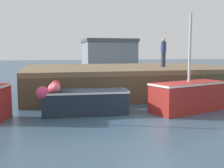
# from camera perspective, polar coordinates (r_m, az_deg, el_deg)

# --- Properties ---
(ground) EXTENTS (120.00, 160.00, 0.10)m
(ground) POSITION_cam_1_polar(r_m,az_deg,el_deg) (10.75, 8.31, -7.78)
(ground) COLOR #334C60
(pier) EXTENTS (12.98, 8.58, 1.69)m
(pier) POSITION_cam_1_polar(r_m,az_deg,el_deg) (17.29, 3.65, 2.77)
(pier) COLOR brown
(pier) RESTS_ON ground
(fishing_boat_near_right) EXTENTS (3.86, 1.52, 1.43)m
(fishing_boat_near_right) POSITION_cam_1_polar(r_m,az_deg,el_deg) (11.52, -6.21, -3.51)
(fishing_boat_near_right) COLOR #19232D
(fishing_boat_near_right) RESTS_ON ground
(fishing_boat_mid) EXTENTS (3.86, 2.37, 4.31)m
(fishing_boat_mid) POSITION_cam_1_polar(r_m,az_deg,el_deg) (12.54, 15.83, -2.37)
(fishing_boat_mid) COLOR maroon
(fishing_boat_mid) RESTS_ON ground
(dockworker) EXTENTS (0.34, 0.34, 1.82)m
(dockworker) POSITION_cam_1_polar(r_m,az_deg,el_deg) (17.63, 10.83, 6.57)
(dockworker) COLOR #2D3342
(dockworker) RESTS_ON pier
(warehouse) EXTENTS (7.85, 6.83, 4.61)m
(warehouse) POSITION_cam_1_polar(r_m,az_deg,el_deg) (42.51, -0.73, 6.38)
(warehouse) COLOR gray
(warehouse) RESTS_ON ground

